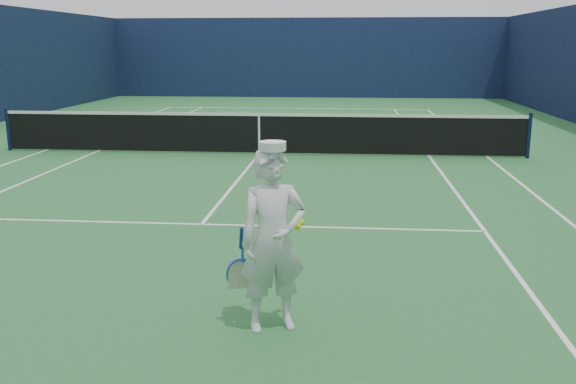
# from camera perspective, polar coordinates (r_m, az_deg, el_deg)

# --- Properties ---
(ground) EXTENTS (80.00, 80.00, 0.00)m
(ground) POSITION_cam_1_polar(r_m,az_deg,el_deg) (15.77, -2.56, 3.39)
(ground) COLOR #266530
(ground) RESTS_ON ground
(court_markings) EXTENTS (11.03, 23.83, 0.01)m
(court_markings) POSITION_cam_1_polar(r_m,az_deg,el_deg) (15.77, -2.56, 3.40)
(court_markings) COLOR white
(court_markings) RESTS_ON ground
(windscreen_fence) EXTENTS (20.12, 36.12, 4.00)m
(windscreen_fence) POSITION_cam_1_polar(r_m,az_deg,el_deg) (15.57, -2.64, 10.66)
(windscreen_fence) COLOR #101A3C
(windscreen_fence) RESTS_ON ground
(tennis_net) EXTENTS (12.88, 0.09, 1.07)m
(tennis_net) POSITION_cam_1_polar(r_m,az_deg,el_deg) (15.69, -2.58, 5.38)
(tennis_net) COLOR #141E4C
(tennis_net) RESTS_ON ground
(tennis_player) EXTENTS (0.85, 0.60, 1.77)m
(tennis_player) POSITION_cam_1_polar(r_m,az_deg,el_deg) (5.87, -1.35, -4.27)
(tennis_player) COLOR white
(tennis_player) RESTS_ON ground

